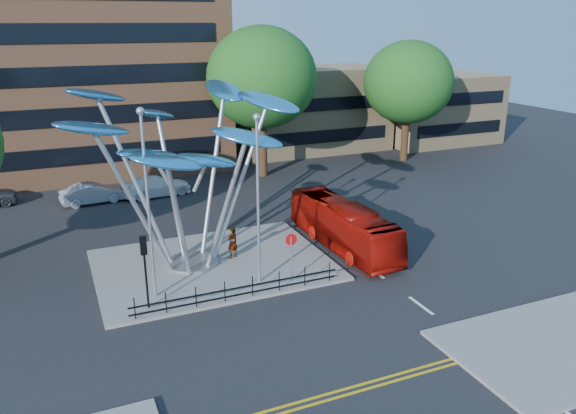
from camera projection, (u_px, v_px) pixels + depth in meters
name	position (u px, v px, depth m)	size (l,w,h in m)	color
ground	(273.00, 314.00, 24.92)	(120.00, 120.00, 0.00)	black
traffic_island	(213.00, 265.00, 29.74)	(12.00, 9.00, 0.15)	slate
double_yellow_near	(337.00, 391.00, 19.69)	(40.00, 0.12, 0.01)	gold
double_yellow_far	(341.00, 396.00, 19.43)	(40.00, 0.12, 0.01)	gold
low_building_near	(309.00, 109.00, 55.80)	(15.00, 8.00, 8.00)	tan
low_building_far	(436.00, 108.00, 59.49)	(12.00, 8.00, 7.00)	tan
tree_right	(262.00, 78.00, 44.54)	(8.80, 8.80, 12.11)	black
tree_far	(408.00, 82.00, 50.11)	(8.00, 8.00, 10.81)	black
leaf_sculpture	(183.00, 137.00, 27.78)	(12.72, 9.54, 9.51)	#9EA0A5
street_lamp_left	(147.00, 189.00, 24.57)	(0.36, 0.36, 8.80)	#9EA0A5
street_lamp_right	(258.00, 185.00, 26.10)	(0.36, 0.36, 8.30)	#9EA0A5
traffic_light_island	(144.00, 257.00, 24.38)	(0.28, 0.18, 3.42)	black
no_entry_sign_island	(291.00, 249.00, 27.29)	(0.60, 0.10, 2.45)	#9EA0A5
pedestrian_railing_front	(239.00, 291.00, 25.84)	(10.00, 0.06, 1.00)	black
red_bus	(343.00, 225.00, 31.89)	(2.18, 9.32, 2.60)	#930D06
pedestrian	(232.00, 242.00, 30.18)	(0.64, 0.42, 1.75)	gray
parked_car_mid	(93.00, 193.00, 39.75)	(1.55, 4.43, 1.46)	#B8BCC1
parked_car_right	(156.00, 186.00, 41.49)	(2.07, 5.09, 1.48)	white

